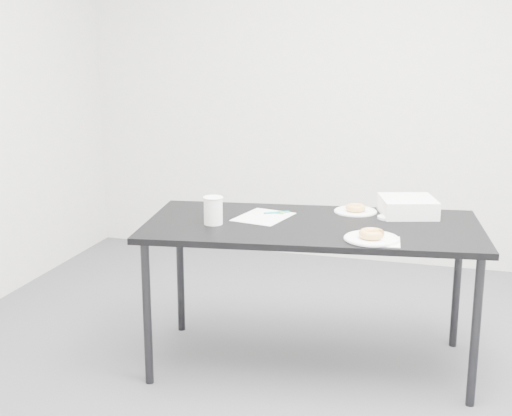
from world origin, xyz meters
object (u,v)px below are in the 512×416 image
(bakery_box, at_px, (408,206))
(donut_near, at_px, (372,234))
(plate_near, at_px, (372,239))
(table, at_px, (312,235))
(donut_far, at_px, (356,208))
(coffee_cup, at_px, (213,210))
(pen, at_px, (277,212))
(plate_far, at_px, (355,211))
(scorecard, at_px, (263,217))

(bakery_box, bearing_deg, donut_near, -120.04)
(plate_near, xyz_separation_m, bakery_box, (0.12, 0.53, 0.04))
(table, xyz_separation_m, donut_far, (0.18, 0.30, 0.08))
(donut_near, xyz_separation_m, coffee_cup, (-0.81, 0.07, 0.04))
(table, xyz_separation_m, donut_near, (0.33, -0.21, 0.09))
(pen, height_order, plate_far, pen)
(scorecard, distance_m, plate_near, 0.66)
(pen, distance_m, donut_near, 0.66)
(pen, height_order, plate_near, pen)
(table, height_order, coffee_cup, coffee_cup)
(coffee_cup, bearing_deg, table, 17.10)
(scorecard, distance_m, donut_near, 0.66)
(bakery_box, bearing_deg, donut_far, 166.07)
(pen, distance_m, plate_far, 0.43)
(table, xyz_separation_m, bakery_box, (0.45, 0.31, 0.10))
(table, relative_size, scorecard, 5.85)
(pen, height_order, bakery_box, bakery_box)
(pen, xyz_separation_m, plate_near, (0.55, -0.36, -0.00))
(plate_near, bearing_deg, pen, 146.81)
(pen, xyz_separation_m, plate_far, (0.40, 0.15, -0.00))
(donut_near, bearing_deg, plate_near, 0.00)
(table, relative_size, bakery_box, 6.43)
(coffee_cup, bearing_deg, plate_far, 34.21)
(plate_far, bearing_deg, donut_near, -73.68)
(plate_near, relative_size, coffee_cup, 1.82)
(bakery_box, bearing_deg, plate_far, 166.07)
(coffee_cup, bearing_deg, scorecard, 44.90)
(coffee_cup, bearing_deg, donut_far, 34.21)
(table, bearing_deg, scorecard, 160.16)
(bakery_box, bearing_deg, plate_near, -120.04)
(plate_far, height_order, donut_far, donut_far)
(table, height_order, pen, pen)
(table, distance_m, pen, 0.28)
(scorecard, relative_size, donut_far, 2.82)
(plate_near, height_order, bakery_box, bakery_box)
(coffee_cup, xyz_separation_m, bakery_box, (0.93, 0.46, -0.02))
(scorecard, bearing_deg, bakery_box, 31.58)
(donut_near, distance_m, coffee_cup, 0.81)
(table, height_order, plate_near, plate_near)
(donut_far, bearing_deg, donut_near, -73.68)
(donut_near, relative_size, plate_far, 0.53)
(plate_near, bearing_deg, donut_far, 106.32)
(donut_far, xyz_separation_m, bakery_box, (0.27, 0.01, 0.02))
(plate_far, xyz_separation_m, donut_far, (0.00, 0.00, 0.02))
(plate_near, bearing_deg, coffee_cup, 175.24)
(plate_far, distance_m, donut_far, 0.02)
(plate_far, relative_size, coffee_cup, 1.62)
(donut_far, relative_size, bakery_box, 0.39)
(table, distance_m, donut_near, 0.40)
(plate_near, bearing_deg, plate_far, 106.32)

